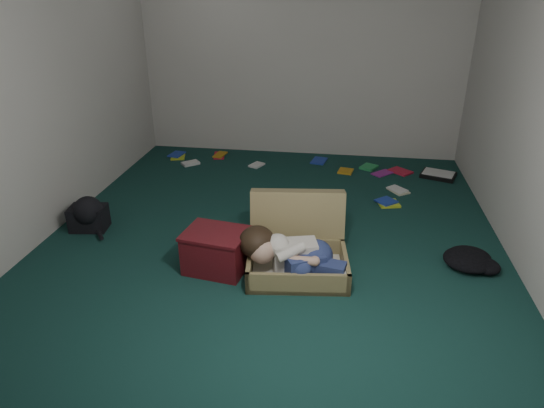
# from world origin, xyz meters

# --- Properties ---
(floor) EXTENTS (4.50, 4.50, 0.00)m
(floor) POSITION_xyz_m (0.00, 0.00, 0.00)
(floor) COLOR #133833
(floor) RESTS_ON ground
(wall_back) EXTENTS (4.50, 0.00, 4.50)m
(wall_back) POSITION_xyz_m (0.00, 2.25, 1.30)
(wall_back) COLOR silver
(wall_back) RESTS_ON ground
(wall_front) EXTENTS (4.50, 0.00, 4.50)m
(wall_front) POSITION_xyz_m (0.00, -2.25, 1.30)
(wall_front) COLOR silver
(wall_front) RESTS_ON ground
(wall_left) EXTENTS (0.00, 4.50, 4.50)m
(wall_left) POSITION_xyz_m (-2.00, 0.00, 1.30)
(wall_left) COLOR silver
(wall_left) RESTS_ON ground
(wall_right) EXTENTS (0.00, 4.50, 4.50)m
(wall_right) POSITION_xyz_m (2.00, 0.00, 1.30)
(wall_right) COLOR silver
(wall_right) RESTS_ON ground
(suitcase) EXTENTS (0.85, 0.83, 0.57)m
(suitcase) POSITION_xyz_m (0.26, -0.53, 0.17)
(suitcase) COLOR olive
(suitcase) RESTS_ON floor
(person) EXTENTS (0.85, 0.41, 0.35)m
(person) POSITION_xyz_m (0.23, -0.73, 0.21)
(person) COLOR silver
(person) RESTS_ON suitcase
(maroon_bin) EXTENTS (0.54, 0.45, 0.33)m
(maroon_bin) POSITION_xyz_m (-0.36, -0.69, 0.17)
(maroon_bin) COLOR #581117
(maroon_bin) RESTS_ON floor
(backpack) EXTENTS (0.44, 0.37, 0.24)m
(backpack) POSITION_xyz_m (-1.70, -0.20, 0.12)
(backpack) COLOR black
(backpack) RESTS_ON floor
(clothing_pile) EXTENTS (0.46, 0.41, 0.13)m
(clothing_pile) POSITION_xyz_m (1.70, -0.32, 0.06)
(clothing_pile) COLOR black
(clothing_pile) RESTS_ON floor
(paper_tray) EXTENTS (0.45, 0.39, 0.05)m
(paper_tray) POSITION_xyz_m (1.70, 1.63, 0.03)
(paper_tray) COLOR black
(paper_tray) RESTS_ON floor
(book_scatter) EXTENTS (3.04, 1.44, 0.02)m
(book_scatter) POSITION_xyz_m (0.19, 1.61, 0.01)
(book_scatter) COLOR #CAE027
(book_scatter) RESTS_ON floor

